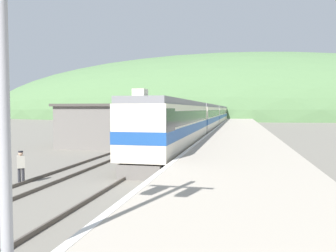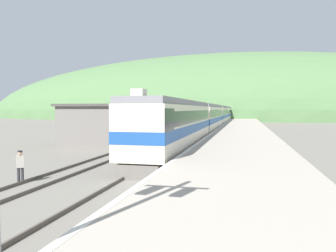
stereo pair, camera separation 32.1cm
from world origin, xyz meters
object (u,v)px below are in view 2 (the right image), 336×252
Objects in this scene: express_train_lead_car at (176,125)px; carriage_second at (207,118)px; track_worker at (20,165)px; carriage_third at (219,115)px; carriage_fourth at (225,114)px; carriage_fifth at (229,113)px.

express_train_lead_car reaches higher than carriage_second.
express_train_lead_car is 13.10m from track_worker.
express_train_lead_car is 0.93× the size of carriage_third.
carriage_second is at bearing -90.00° from carriage_fourth.
carriage_fourth is 1.00× the size of carriage_fifth.
carriage_second reaches higher than track_worker.
carriage_fourth is 79.74m from track_worker.
carriage_third is at bearing -90.00° from carriage_fourth.
carriage_fifth is 13.48× the size of track_worker.
carriage_second and carriage_fourth have the same top height.
carriage_third is 57.09m from track_worker.
carriage_second and carriage_fifth have the same top height.
carriage_fifth is at bearing 90.00° from carriage_second.
carriage_fourth and carriage_fifth have the same top height.
carriage_fourth is 13.48× the size of track_worker.
carriage_fourth reaches higher than track_worker.
carriage_fifth is 102.42m from track_worker.
carriage_fourth is at bearing 90.00° from carriage_second.
express_train_lead_car reaches higher than carriage_fifth.
express_train_lead_car is at bearing -90.00° from carriage_fourth.
carriage_third is at bearing 90.00° from carriage_second.
carriage_fifth is at bearing 90.00° from carriage_fourth.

